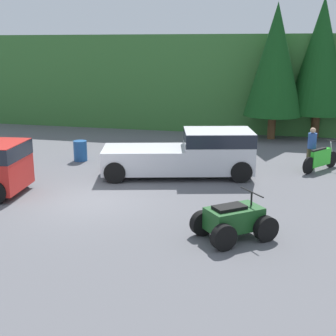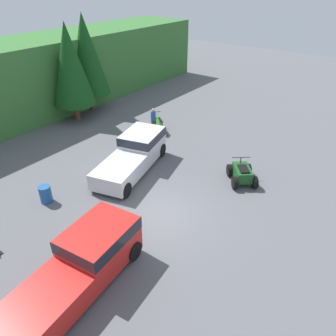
{
  "view_description": "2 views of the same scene",
  "coord_description": "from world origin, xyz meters",
  "px_view_note": "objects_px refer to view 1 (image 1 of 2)",
  "views": [
    {
      "loc": [
        5.97,
        -13.33,
        4.89
      ],
      "look_at": [
        2.4,
        1.18,
        0.95
      ],
      "focal_mm": 50.0,
      "sensor_mm": 36.0,
      "label": 1
    },
    {
      "loc": [
        -9.36,
        -7.54,
        9.72
      ],
      "look_at": [
        2.4,
        1.18,
        0.95
      ],
      "focal_mm": 35.0,
      "sensor_mm": 36.0,
      "label": 2
    }
  ],
  "objects_px": {
    "dirt_bike": "(321,159)",
    "pickup_truck_second": "(192,152)",
    "quad_atv": "(234,221)",
    "rider_person": "(312,146)",
    "steel_barrel": "(80,151)"
  },
  "relations": [
    {
      "from": "dirt_bike",
      "to": "pickup_truck_second",
      "type": "bearing_deg",
      "value": 148.94
    },
    {
      "from": "steel_barrel",
      "to": "quad_atv",
      "type": "bearing_deg",
      "value": -43.05
    },
    {
      "from": "dirt_bike",
      "to": "steel_barrel",
      "type": "relative_size",
      "value": 2.15
    },
    {
      "from": "pickup_truck_second",
      "to": "steel_barrel",
      "type": "relative_size",
      "value": 6.79
    },
    {
      "from": "pickup_truck_second",
      "to": "quad_atv",
      "type": "xyz_separation_m",
      "value": [
        2.21,
        -5.63,
        -0.46
      ]
    },
    {
      "from": "pickup_truck_second",
      "to": "rider_person",
      "type": "distance_m",
      "value": 5.04
    },
    {
      "from": "pickup_truck_second",
      "to": "steel_barrel",
      "type": "xyz_separation_m",
      "value": [
        -5.17,
        1.26,
        -0.5
      ]
    },
    {
      "from": "dirt_bike",
      "to": "quad_atv",
      "type": "height_order",
      "value": "quad_atv"
    },
    {
      "from": "pickup_truck_second",
      "to": "rider_person",
      "type": "bearing_deg",
      "value": 12.02
    },
    {
      "from": "quad_atv",
      "to": "pickup_truck_second",
      "type": "bearing_deg",
      "value": 71.67
    },
    {
      "from": "pickup_truck_second",
      "to": "rider_person",
      "type": "height_order",
      "value": "pickup_truck_second"
    },
    {
      "from": "rider_person",
      "to": "quad_atv",
      "type": "bearing_deg",
      "value": -177.31
    },
    {
      "from": "steel_barrel",
      "to": "pickup_truck_second",
      "type": "bearing_deg",
      "value": -13.68
    },
    {
      "from": "quad_atv",
      "to": "rider_person",
      "type": "distance_m",
      "value": 8.24
    },
    {
      "from": "rider_person",
      "to": "steel_barrel",
      "type": "distance_m",
      "value": 9.74
    }
  ]
}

